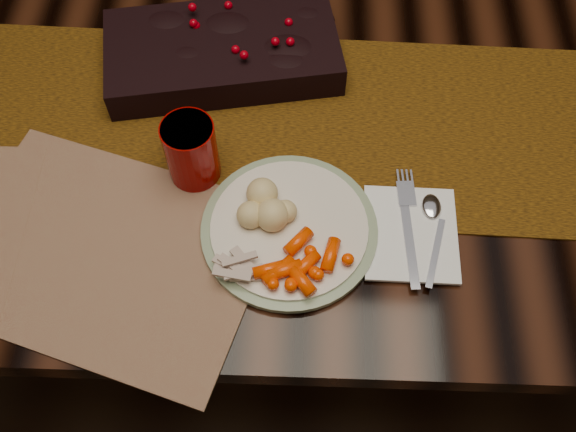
{
  "coord_description": "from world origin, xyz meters",
  "views": [
    {
      "loc": [
        -0.01,
        -0.73,
        1.56
      ],
      "look_at": [
        -0.02,
        -0.29,
        0.8
      ],
      "focal_mm": 40.0,
      "sensor_mm": 36.0,
      "label": 1
    }
  ],
  "objects_px": {
    "dining_table": "(302,197)",
    "red_cup": "(191,151)",
    "placemat_main": "(107,254)",
    "mashed_potatoes": "(267,202)",
    "centerpiece": "(222,48)",
    "turkey_shreds": "(237,267)",
    "napkin": "(411,233)",
    "dinner_plate": "(289,229)",
    "baby_carrots": "(293,261)"
  },
  "relations": [
    {
      "from": "dining_table",
      "to": "red_cup",
      "type": "height_order",
      "value": "red_cup"
    },
    {
      "from": "centerpiece",
      "to": "placemat_main",
      "type": "distance_m",
      "value": 0.39
    },
    {
      "from": "centerpiece",
      "to": "turkey_shreds",
      "type": "bearing_deg",
      "value": -82.33
    },
    {
      "from": "dining_table",
      "to": "turkey_shreds",
      "type": "height_order",
      "value": "turkey_shreds"
    },
    {
      "from": "placemat_main",
      "to": "turkey_shreds",
      "type": "xyz_separation_m",
      "value": [
        0.19,
        -0.03,
        0.03
      ]
    },
    {
      "from": "mashed_potatoes",
      "to": "turkey_shreds",
      "type": "height_order",
      "value": "mashed_potatoes"
    },
    {
      "from": "dinner_plate",
      "to": "napkin",
      "type": "bearing_deg",
      "value": 0.18
    },
    {
      "from": "turkey_shreds",
      "to": "red_cup",
      "type": "relative_size",
      "value": 0.67
    },
    {
      "from": "centerpiece",
      "to": "dinner_plate",
      "type": "height_order",
      "value": "centerpiece"
    },
    {
      "from": "placemat_main",
      "to": "napkin",
      "type": "height_order",
      "value": "napkin"
    },
    {
      "from": "baby_carrots",
      "to": "red_cup",
      "type": "height_order",
      "value": "red_cup"
    },
    {
      "from": "baby_carrots",
      "to": "mashed_potatoes",
      "type": "height_order",
      "value": "mashed_potatoes"
    },
    {
      "from": "mashed_potatoes",
      "to": "turkey_shreds",
      "type": "bearing_deg",
      "value": -110.82
    },
    {
      "from": "red_cup",
      "to": "napkin",
      "type": "bearing_deg",
      "value": -17.08
    },
    {
      "from": "centerpiece",
      "to": "baby_carrots",
      "type": "height_order",
      "value": "centerpiece"
    },
    {
      "from": "dining_table",
      "to": "turkey_shreds",
      "type": "distance_m",
      "value": 0.55
    },
    {
      "from": "dinner_plate",
      "to": "mashed_potatoes",
      "type": "bearing_deg",
      "value": 142.56
    },
    {
      "from": "placemat_main",
      "to": "turkey_shreds",
      "type": "distance_m",
      "value": 0.19
    },
    {
      "from": "placemat_main",
      "to": "mashed_potatoes",
      "type": "distance_m",
      "value": 0.24
    },
    {
      "from": "mashed_potatoes",
      "to": "placemat_main",
      "type": "bearing_deg",
      "value": -163.16
    },
    {
      "from": "napkin",
      "to": "red_cup",
      "type": "distance_m",
      "value": 0.34
    },
    {
      "from": "placemat_main",
      "to": "dinner_plate",
      "type": "distance_m",
      "value": 0.26
    },
    {
      "from": "turkey_shreds",
      "to": "dinner_plate",
      "type": "bearing_deg",
      "value": 46.22
    },
    {
      "from": "placemat_main",
      "to": "red_cup",
      "type": "xyz_separation_m",
      "value": [
        0.11,
        0.14,
        0.05
      ]
    },
    {
      "from": "dining_table",
      "to": "baby_carrots",
      "type": "bearing_deg",
      "value": -91.78
    },
    {
      "from": "placemat_main",
      "to": "mashed_potatoes",
      "type": "bearing_deg",
      "value": 34.05
    },
    {
      "from": "placemat_main",
      "to": "turkey_shreds",
      "type": "height_order",
      "value": "turkey_shreds"
    },
    {
      "from": "dining_table",
      "to": "red_cup",
      "type": "relative_size",
      "value": 17.19
    },
    {
      "from": "placemat_main",
      "to": "napkin",
      "type": "bearing_deg",
      "value": 23.1
    },
    {
      "from": "centerpiece",
      "to": "mashed_potatoes",
      "type": "height_order",
      "value": "centerpiece"
    },
    {
      "from": "centerpiece",
      "to": "placemat_main",
      "type": "height_order",
      "value": "centerpiece"
    },
    {
      "from": "mashed_potatoes",
      "to": "napkin",
      "type": "relative_size",
      "value": 0.56
    },
    {
      "from": "baby_carrots",
      "to": "mashed_potatoes",
      "type": "relative_size",
      "value": 1.39
    },
    {
      "from": "dining_table",
      "to": "napkin",
      "type": "relative_size",
      "value": 11.85
    },
    {
      "from": "centerpiece",
      "to": "dinner_plate",
      "type": "distance_m",
      "value": 0.34
    },
    {
      "from": "centerpiece",
      "to": "red_cup",
      "type": "bearing_deg",
      "value": -96.51
    },
    {
      "from": "napkin",
      "to": "placemat_main",
      "type": "bearing_deg",
      "value": -172.93
    },
    {
      "from": "mashed_potatoes",
      "to": "napkin",
      "type": "height_order",
      "value": "mashed_potatoes"
    },
    {
      "from": "red_cup",
      "to": "placemat_main",
      "type": "bearing_deg",
      "value": -128.05
    },
    {
      "from": "baby_carrots",
      "to": "turkey_shreds",
      "type": "distance_m",
      "value": 0.08
    },
    {
      "from": "turkey_shreds",
      "to": "baby_carrots",
      "type": "bearing_deg",
      "value": 7.52
    },
    {
      "from": "turkey_shreds",
      "to": "dining_table",
      "type": "bearing_deg",
      "value": 76.73
    },
    {
      "from": "placemat_main",
      "to": "dining_table",
      "type": "bearing_deg",
      "value": 68.06
    },
    {
      "from": "dinner_plate",
      "to": "baby_carrots",
      "type": "bearing_deg",
      "value": -83.34
    },
    {
      "from": "centerpiece",
      "to": "mashed_potatoes",
      "type": "xyz_separation_m",
      "value": [
        0.09,
        -0.29,
        0.0
      ]
    },
    {
      "from": "centerpiece",
      "to": "napkin",
      "type": "xyz_separation_m",
      "value": [
        0.29,
        -0.31,
        -0.03
      ]
    },
    {
      "from": "dinner_plate",
      "to": "red_cup",
      "type": "xyz_separation_m",
      "value": [
        -0.14,
        0.1,
        0.05
      ]
    },
    {
      "from": "placemat_main",
      "to": "mashed_potatoes",
      "type": "relative_size",
      "value": 4.99
    },
    {
      "from": "centerpiece",
      "to": "dinner_plate",
      "type": "bearing_deg",
      "value": -69.29
    },
    {
      "from": "turkey_shreds",
      "to": "red_cup",
      "type": "bearing_deg",
      "value": 114.54
    }
  ]
}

